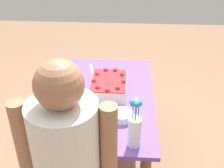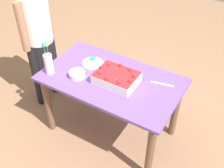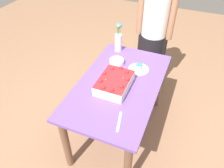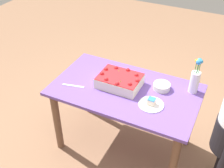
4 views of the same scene
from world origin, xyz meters
The scene contains 7 objects.
ground_plane centered at (0.00, 0.00, 0.00)m, with size 8.00×8.00×0.00m, color #936A4E.
dining_table centered at (0.00, 0.00, 0.60)m, with size 1.30×0.76×0.73m.
sheet_cake centered at (-0.07, 0.02, 0.79)m, with size 0.38×0.28×0.12m.
serving_plate_with_slice centered at (0.28, -0.11, 0.75)m, with size 0.21×0.21×0.07m.
cake_knife centered at (-0.44, -0.17, 0.73)m, with size 0.21×0.02×0.00m, color silver.
flower_vase centered at (0.55, 0.22, 0.86)m, with size 0.08×0.08×0.33m.
fruit_bowl centered at (0.29, 0.14, 0.76)m, with size 0.15×0.15×0.05m, color silver.
Camera 4 is at (0.76, -1.84, 2.25)m, focal length 45.00 mm.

